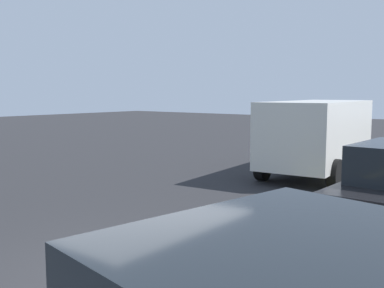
# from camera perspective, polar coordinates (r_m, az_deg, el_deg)

# --- Properties ---
(ground_plane) EXTENTS (80.00, 80.00, 0.00)m
(ground_plane) POSITION_cam_1_polar(r_m,az_deg,el_deg) (6.30, -8.56, -16.41)
(ground_plane) COLOR #262628
(lane_marking_centre) EXTENTS (28.00, 0.16, 0.01)m
(lane_marking_centre) POSITION_cam_1_polar(r_m,az_deg,el_deg) (8.50, 6.56, -10.20)
(lane_marking_centre) COLOR #E0D14C
(white_van) EXTENTS (5.37, 2.66, 2.20)m
(white_van) POSITION_cam_1_polar(r_m,az_deg,el_deg) (13.99, 15.65, 1.42)
(white_van) COLOR silver
(white_van) RESTS_ON ground_plane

